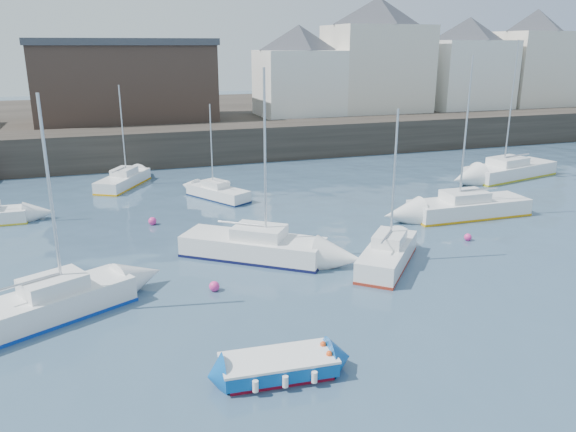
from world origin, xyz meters
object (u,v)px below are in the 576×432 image
object	(u,v)px
sailboat_g	(510,170)
sailboat_h	(123,180)
sailboat_f	(218,192)
sailboat_b	(254,246)
buoy_near	(214,291)
sailboat_a	(48,304)
sailboat_c	(388,254)
blue_dinghy	(278,365)
buoy_far	(153,225)
buoy_mid	(468,240)
sailboat_d	(468,207)

from	to	relation	value
sailboat_g	sailboat_h	size ratio (longest dim) A/B	1.42
sailboat_f	sailboat_b	bearing A→B (deg)	-92.77
sailboat_b	buoy_near	size ratio (longest dim) A/B	20.28
sailboat_a	sailboat_c	distance (m)	14.60
blue_dinghy	sailboat_c	world-z (taller)	sailboat_c
sailboat_f	buoy_far	bearing A→B (deg)	-137.05
sailboat_g	sailboat_h	world-z (taller)	sailboat_g
sailboat_h	buoy_mid	world-z (taller)	sailboat_h
sailboat_a	sailboat_f	bearing A→B (deg)	57.51
sailboat_a	sailboat_b	distance (m)	9.66
sailboat_g	buoy_mid	world-z (taller)	sailboat_g
buoy_near	buoy_mid	xyz separation A→B (m)	(13.89, 2.00, 0.00)
sailboat_d	buoy_near	size ratio (longest dim) A/B	21.16
buoy_near	buoy_far	bearing A→B (deg)	98.94
buoy_near	sailboat_a	bearing A→B (deg)	-175.63
sailboat_a	sailboat_g	distance (m)	35.08
blue_dinghy	sailboat_g	bearing A→B (deg)	38.89
sailboat_a	sailboat_h	world-z (taller)	sailboat_a
sailboat_f	buoy_far	distance (m)	6.42
sailboat_f	buoy_far	size ratio (longest dim) A/B	13.55
blue_dinghy	buoy_mid	bearing A→B (deg)	33.82
blue_dinghy	sailboat_d	xyz separation A→B (m)	(15.93, 12.64, 0.19)
sailboat_c	sailboat_g	bearing A→B (deg)	36.84
sailboat_b	sailboat_g	xyz separation A→B (m)	(23.26, 10.24, -0.00)
sailboat_c	sailboat_f	size ratio (longest dim) A/B	1.16
blue_dinghy	buoy_near	distance (m)	6.92
sailboat_d	buoy_near	xyz separation A→B (m)	(-16.57, -5.75, -0.57)
sailboat_d	buoy_mid	world-z (taller)	sailboat_d
buoy_mid	sailboat_h	bearing A→B (deg)	132.71
buoy_near	buoy_mid	distance (m)	14.04
sailboat_h	buoy_near	world-z (taller)	sailboat_h
sailboat_h	sailboat_d	bearing A→B (deg)	-36.43
sailboat_a	buoy_far	bearing A→B (deg)	65.53
blue_dinghy	sailboat_b	bearing A→B (deg)	79.14
sailboat_h	sailboat_a	bearing A→B (deg)	-100.22
buoy_near	sailboat_f	bearing A→B (deg)	77.79
blue_dinghy	buoy_near	world-z (taller)	blue_dinghy
buoy_far	sailboat_h	bearing A→B (deg)	96.31
sailboat_d	sailboat_h	world-z (taller)	sailboat_d
buoy_mid	buoy_far	xyz separation A→B (m)	(-15.47, 8.02, 0.00)
sailboat_g	sailboat_b	bearing A→B (deg)	-156.24
blue_dinghy	sailboat_d	world-z (taller)	sailboat_d
sailboat_f	sailboat_h	size ratio (longest dim) A/B	0.87
sailboat_a	buoy_near	distance (m)	6.41
sailboat_h	buoy_far	size ratio (longest dim) A/B	15.60
sailboat_b	sailboat_d	size ratio (longest dim) A/B	0.96
sailboat_f	buoy_mid	xyz separation A→B (m)	(10.78, -12.39, -0.44)
sailboat_b	blue_dinghy	bearing A→B (deg)	-100.86
sailboat_b	sailboat_c	distance (m)	6.38
sailboat_g	buoy_mid	xyz separation A→B (m)	(-11.94, -11.44, -0.58)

